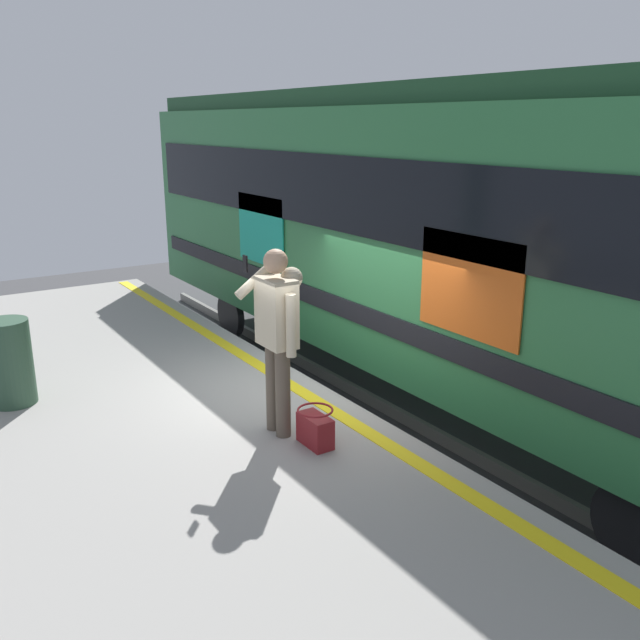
% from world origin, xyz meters
% --- Properties ---
extents(ground_plane, '(24.95, 24.95, 0.00)m').
position_xyz_m(ground_plane, '(0.00, 0.00, 0.00)').
color(ground_plane, '#3D3D3F').
extents(platform, '(12.70, 4.25, 1.05)m').
position_xyz_m(platform, '(0.00, 2.13, 0.52)').
color(platform, gray).
rests_on(platform, ground).
extents(safety_line, '(12.45, 0.16, 0.01)m').
position_xyz_m(safety_line, '(0.00, 0.30, 1.05)').
color(safety_line, yellow).
rests_on(safety_line, platform).
extents(track_rail_near, '(16.51, 0.08, 0.16)m').
position_xyz_m(track_rail_near, '(0.00, -1.60, 0.08)').
color(track_rail_near, slate).
rests_on(track_rail_near, ground).
extents(track_rail_far, '(16.51, 0.08, 0.16)m').
position_xyz_m(track_rail_far, '(0.00, -3.04, 0.08)').
color(track_rail_far, slate).
rests_on(track_rail_far, ground).
extents(train_carriage, '(12.01, 3.04, 4.11)m').
position_xyz_m(train_carriage, '(0.82, -2.31, 2.59)').
color(train_carriage, '#2D723F').
rests_on(train_carriage, ground).
extents(passenger, '(0.57, 0.55, 1.74)m').
position_xyz_m(passenger, '(-0.70, 0.98, 2.08)').
color(passenger, brown).
rests_on(passenger, platform).
extents(handbag, '(0.36, 0.33, 0.35)m').
position_xyz_m(handbag, '(-1.12, 0.85, 1.21)').
color(handbag, maroon).
rests_on(handbag, platform).
extents(trash_bin, '(0.45, 0.45, 0.89)m').
position_xyz_m(trash_bin, '(1.38, 2.95, 1.49)').
color(trash_bin, '#2D4C38').
rests_on(trash_bin, platform).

